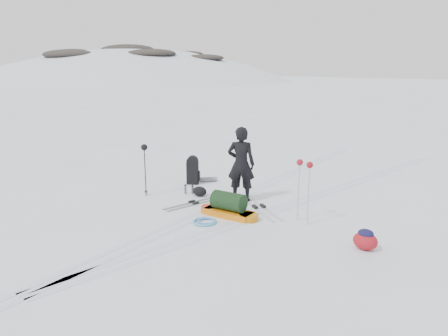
{
  "coord_description": "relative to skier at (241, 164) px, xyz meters",
  "views": [
    {
      "loc": [
        6.34,
        -7.58,
        3.34
      ],
      "look_at": [
        0.11,
        0.24,
        0.95
      ],
      "focal_mm": 35.0,
      "sensor_mm": 36.0,
      "label": 1
    }
  ],
  "objects": [
    {
      "name": "small_daypack",
      "position": [
        3.57,
        -0.97,
        -0.74
      ],
      "size": [
        0.49,
        0.38,
        0.39
      ],
      "rotation": [
        0.0,
        0.0,
        -0.08
      ],
      "color": "maroon",
      "rests_on": "ground"
    },
    {
      "name": "ski_poles_black",
      "position": [
        -2.2,
        -1.18,
        0.17
      ],
      "size": [
        0.17,
        0.17,
        1.36
      ],
      "rotation": [
        0.0,
        0.0,
        0.19
      ],
      "color": "black",
      "rests_on": "ground"
    },
    {
      "name": "touring_skis_white",
      "position": [
        0.7,
        -0.22,
        -0.92
      ],
      "size": [
        1.89,
        1.33,
        0.07
      ],
      "rotation": [
        0.0,
        0.0,
        -0.55
      ],
      "color": "silver",
      "rests_on": "ground"
    },
    {
      "name": "skier",
      "position": [
        0.0,
        0.0,
        0.0
      ],
      "size": [
        0.81,
        0.7,
        1.87
      ],
      "primitive_type": "imported",
      "rotation": [
        0.0,
        0.0,
        3.6
      ],
      "color": "black",
      "rests_on": "ground"
    },
    {
      "name": "pulk_sled",
      "position": [
        0.48,
        -1.11,
        -0.72
      ],
      "size": [
        1.49,
        0.58,
        0.56
      ],
      "rotation": [
        0.0,
        0.0,
        0.1
      ],
      "color": "orange",
      "rests_on": "ground"
    },
    {
      "name": "ski_tracks",
      "position": [
        0.48,
        -0.0,
        -0.93
      ],
      "size": [
        3.38,
        17.97,
        0.01
      ],
      "color": "silver",
      "rests_on": "ground"
    },
    {
      "name": "rope_coil",
      "position": [
        0.35,
        -1.76,
        -0.9
      ],
      "size": [
        0.52,
        0.52,
        0.06
      ],
      "rotation": [
        0.0,
        0.0,
        -0.01
      ],
      "color": "#52A5C8",
      "rests_on": "ground"
    },
    {
      "name": "stuff_sack",
      "position": [
        -1.06,
        -0.36,
        -0.81
      ],
      "size": [
        0.43,
        0.35,
        0.25
      ],
      "rotation": [
        0.0,
        0.0,
        0.12
      ],
      "color": "black",
      "rests_on": "ground"
    },
    {
      "name": "expedition_rucksack",
      "position": [
        -1.97,
        0.46,
        -0.56
      ],
      "size": [
        0.62,
        0.87,
        0.82
      ],
      "rotation": [
        0.0,
        0.0,
        0.56
      ],
      "color": "black",
      "rests_on": "ground"
    },
    {
      "name": "ski_poles_silver",
      "position": [
        1.97,
        -0.43,
        0.21
      ],
      "size": [
        0.42,
        0.23,
        1.37
      ],
      "rotation": [
        0.0,
        0.0,
        -0.16
      ],
      "color": "#B6B8BE",
      "rests_on": "ground"
    },
    {
      "name": "ground",
      "position": [
        -0.14,
        -0.88,
        -0.94
      ],
      "size": [
        200.0,
        200.0,
        0.0
      ],
      "primitive_type": "plane",
      "color": "white",
      "rests_on": "ground"
    },
    {
      "name": "thermos_pair",
      "position": [
        -1.42,
        -0.39,
        -0.82
      ],
      "size": [
        0.21,
        0.19,
        0.25
      ],
      "rotation": [
        0.0,
        0.0,
        -0.08
      ],
      "color": "slate",
      "rests_on": "ground"
    },
    {
      "name": "touring_skis_grey",
      "position": [
        -0.74,
        -0.94,
        -0.92
      ],
      "size": [
        0.57,
        1.68,
        0.06
      ],
      "rotation": [
        0.0,
        0.0,
        1.37
      ],
      "color": "gray",
      "rests_on": "ground"
    }
  ]
}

